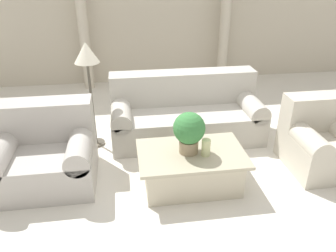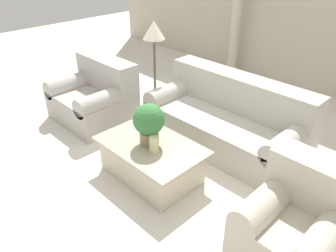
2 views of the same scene
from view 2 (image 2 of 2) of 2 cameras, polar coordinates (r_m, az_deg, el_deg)
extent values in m
plane|color=silver|center=(4.23, 0.11, -5.60)|extent=(16.00, 16.00, 0.00)
cube|color=#B7B2A8|center=(4.45, 9.54, -0.74)|extent=(2.15, 0.96, 0.44)
cube|color=#B7B2A8|center=(4.48, 12.44, 5.70)|extent=(2.15, 0.34, 0.47)
cylinder|color=#B7B2A8|center=(4.86, 0.99, 5.94)|extent=(0.28, 0.96, 0.28)
cylinder|color=#B7B2A8|center=(3.94, 20.71, -2.40)|extent=(0.28, 0.96, 0.28)
cube|color=#B4AEA8|center=(5.16, -12.98, 3.38)|extent=(1.14, 0.96, 0.44)
cube|color=#B4AEA8|center=(5.13, -10.62, 9.05)|extent=(1.14, 0.34, 0.47)
cylinder|color=#B4AEA8|center=(5.40, -15.79, 7.29)|extent=(0.28, 0.96, 0.28)
cylinder|color=#B4AEA8|center=(4.71, -10.49, 4.59)|extent=(0.28, 0.96, 0.28)
cube|color=beige|center=(3.84, -2.92, -6.18)|extent=(1.07, 0.69, 0.40)
cube|color=#B3A98F|center=(3.71, -3.01, -3.45)|extent=(1.21, 0.79, 0.04)
cylinder|color=#937F60|center=(3.69, -3.27, -1.94)|extent=(0.22, 0.22, 0.15)
sphere|color=#387A3D|center=(3.57, -3.37, 1.15)|extent=(0.35, 0.35, 0.35)
cylinder|color=beige|center=(3.52, -2.49, -3.29)|extent=(0.10, 0.10, 0.19)
cylinder|color=#4C473D|center=(5.30, -2.18, 2.46)|extent=(0.24, 0.24, 0.03)
cylinder|color=#4C473D|center=(5.05, -2.31, 8.49)|extent=(0.04, 0.04, 1.17)
cone|color=silver|center=(4.83, -2.49, 16.39)|extent=(0.32, 0.32, 0.26)
cylinder|color=beige|center=(6.78, 11.90, 18.73)|extent=(0.20, 0.20, 2.41)
cube|color=beige|center=(3.18, 20.75, -17.66)|extent=(0.82, 0.86, 0.43)
cube|color=beige|center=(3.10, 24.58, -9.06)|extent=(0.82, 0.30, 0.45)
cylinder|color=beige|center=(3.08, 17.10, -12.35)|extent=(0.28, 0.86, 0.28)
cylinder|color=beige|center=(2.96, 26.35, -16.68)|extent=(0.28, 0.86, 0.28)
camera|label=1|loc=(3.23, -65.78, 11.76)|focal=35.00mm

